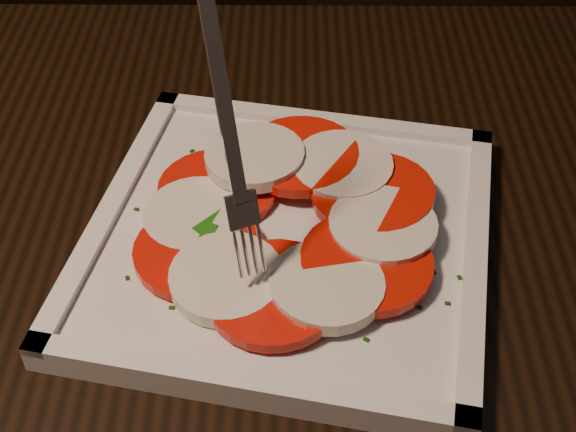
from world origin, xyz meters
TOP-DOWN VIEW (x-y plane):
  - table at (0.23, 0.16)m, footprint 1.28×0.92m
  - chair at (0.36, 0.85)m, footprint 0.50×0.50m
  - plate at (0.18, 0.21)m, footprint 0.29×0.29m
  - caprese_salad at (0.18, 0.21)m, footprint 0.23×0.23m
  - fork at (0.15, 0.18)m, footprint 0.05×0.07m

SIDE VIEW (x-z plane):
  - chair at x=0.36m, z-range 0.07..1.00m
  - table at x=0.23m, z-range 0.28..1.03m
  - plate at x=0.18m, z-range 0.75..0.76m
  - caprese_salad at x=0.18m, z-range 0.76..0.79m
  - fork at x=0.15m, z-range 0.79..0.96m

